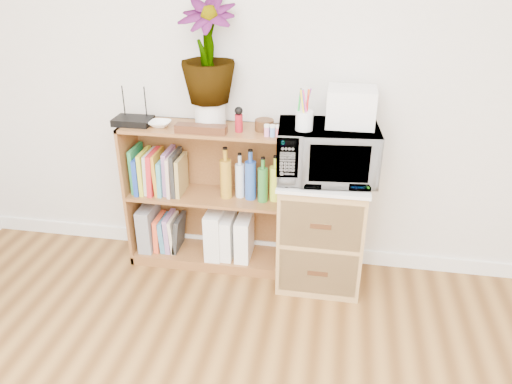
# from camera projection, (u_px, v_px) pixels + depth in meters

# --- Properties ---
(skirting_board) EXTENTS (4.00, 0.02, 0.10)m
(skirting_board) POSITION_uv_depth(u_px,v_px,m) (263.00, 247.00, 3.45)
(skirting_board) COLOR white
(skirting_board) RESTS_ON ground
(bookshelf) EXTENTS (1.00, 0.30, 0.95)m
(bookshelf) POSITION_uv_depth(u_px,v_px,m) (206.00, 198.00, 3.20)
(bookshelf) COLOR brown
(bookshelf) RESTS_ON ground
(wicker_unit) EXTENTS (0.50, 0.45, 0.70)m
(wicker_unit) POSITION_uv_depth(u_px,v_px,m) (321.00, 231.00, 3.07)
(wicker_unit) COLOR #9E7542
(wicker_unit) RESTS_ON ground
(microwave) EXTENTS (0.59, 0.43, 0.31)m
(microwave) POSITION_uv_depth(u_px,v_px,m) (327.00, 152.00, 2.83)
(microwave) COLOR silver
(microwave) RESTS_ON wicker_unit
(pen_cup) EXTENTS (0.09, 0.09, 0.10)m
(pen_cup) POSITION_uv_depth(u_px,v_px,m) (304.00, 120.00, 2.69)
(pen_cup) COLOR white
(pen_cup) RESTS_ON microwave
(small_appliance) EXTENTS (0.26, 0.22, 0.21)m
(small_appliance) POSITION_uv_depth(u_px,v_px,m) (351.00, 107.00, 2.73)
(small_appliance) COLOR white
(small_appliance) RESTS_ON microwave
(router) EXTENTS (0.23, 0.15, 0.04)m
(router) POSITION_uv_depth(u_px,v_px,m) (133.00, 121.00, 3.02)
(router) COLOR black
(router) RESTS_ON bookshelf
(white_bowl) EXTENTS (0.13, 0.13, 0.03)m
(white_bowl) POSITION_uv_depth(u_px,v_px,m) (160.00, 124.00, 2.99)
(white_bowl) COLOR white
(white_bowl) RESTS_ON bookshelf
(plant_pot) EXTENTS (0.18, 0.18, 0.15)m
(plant_pot) POSITION_uv_depth(u_px,v_px,m) (210.00, 114.00, 2.96)
(plant_pot) COLOR silver
(plant_pot) RESTS_ON bookshelf
(potted_plant) EXTENTS (0.32, 0.32, 0.58)m
(potted_plant) POSITION_uv_depth(u_px,v_px,m) (208.00, 51.00, 2.80)
(potted_plant) COLOR #3A7D32
(potted_plant) RESTS_ON plant_pot
(trinket_box) EXTENTS (0.30, 0.08, 0.05)m
(trinket_box) POSITION_uv_depth(u_px,v_px,m) (201.00, 129.00, 2.88)
(trinket_box) COLOR #39200F
(trinket_box) RESTS_ON bookshelf
(kokeshi_doll) EXTENTS (0.05, 0.05, 0.10)m
(kokeshi_doll) POSITION_uv_depth(u_px,v_px,m) (239.00, 123.00, 2.89)
(kokeshi_doll) COLOR maroon
(kokeshi_doll) RESTS_ON bookshelf
(wooden_bowl) EXTENTS (0.11, 0.11, 0.06)m
(wooden_bowl) POSITION_uv_depth(u_px,v_px,m) (264.00, 125.00, 2.92)
(wooden_bowl) COLOR #37220F
(wooden_bowl) RESTS_ON bookshelf
(paint_jars) EXTENTS (0.11, 0.04, 0.06)m
(paint_jars) POSITION_uv_depth(u_px,v_px,m) (272.00, 132.00, 2.82)
(paint_jars) COLOR pink
(paint_jars) RESTS_ON bookshelf
(file_box) EXTENTS (0.09, 0.24, 0.30)m
(file_box) POSITION_uv_depth(u_px,v_px,m) (149.00, 226.00, 3.37)
(file_box) COLOR gray
(file_box) RESTS_ON bookshelf
(magazine_holder_left) EXTENTS (0.10, 0.26, 0.32)m
(magazine_holder_left) POSITION_uv_depth(u_px,v_px,m) (216.00, 232.00, 3.29)
(magazine_holder_left) COLOR white
(magazine_holder_left) RESTS_ON bookshelf
(magazine_holder_mid) EXTENTS (0.09, 0.23, 0.29)m
(magazine_holder_mid) POSITION_uv_depth(u_px,v_px,m) (227.00, 235.00, 3.28)
(magazine_holder_mid) COLOR white
(magazine_holder_mid) RESTS_ON bookshelf
(magazine_holder_right) EXTENTS (0.09, 0.23, 0.29)m
(magazine_holder_right) POSITION_uv_depth(u_px,v_px,m) (244.00, 237.00, 3.26)
(magazine_holder_right) COLOR white
(magazine_holder_right) RESTS_ON bookshelf
(cookbooks) EXTENTS (0.32, 0.20, 0.29)m
(cookbooks) POSITION_uv_depth(u_px,v_px,m) (159.00, 172.00, 3.17)
(cookbooks) COLOR #228140
(cookbooks) RESTS_ON bookshelf
(liquor_bottles) EXTENTS (0.47, 0.07, 0.32)m
(liquor_bottles) POSITION_uv_depth(u_px,v_px,m) (257.00, 177.00, 3.07)
(liquor_bottles) COLOR #B78422
(liquor_bottles) RESTS_ON bookshelf
(lower_books) EXTENTS (0.19, 0.19, 0.25)m
(lower_books) POSITION_uv_depth(u_px,v_px,m) (169.00, 232.00, 3.36)
(lower_books) COLOR #F4522B
(lower_books) RESTS_ON bookshelf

